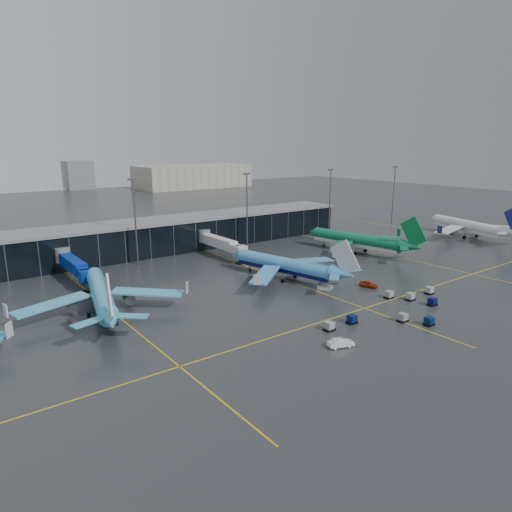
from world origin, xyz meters
TOP-DOWN VIEW (x-y plane):
  - ground at (0.00, 0.00)m, footprint 600.00×600.00m
  - terminal_pier at (0.00, 62.00)m, footprint 142.00×17.00m
  - jet_bridges at (-35.00, 42.99)m, footprint 94.00×27.50m
  - flood_masts at (5.00, 50.00)m, footprint 203.00×0.50m
  - distant_hangars at (49.94, 270.08)m, footprint 260.00×71.00m
  - taxi_lines at (10.00, 10.61)m, footprint 220.00×120.00m
  - airliner_arkefly at (-36.74, 17.22)m, footprint 44.79×48.59m
  - airliner_klm_near at (10.21, 12.85)m, footprint 43.41×47.13m
  - airliner_aer_lingus at (48.87, 21.99)m, footprint 44.36×48.87m
  - airliner_ba at (103.41, 13.90)m, footprint 49.66×53.41m
  - baggage_carts at (14.47, -20.47)m, footprint 37.41×16.63m
  - mobile_airstair at (12.93, 0.06)m, footprint 3.34×3.83m
  - service_van_red at (22.58, -5.66)m, footprint 3.11×4.97m
  - service_van_white at (-8.67, -25.45)m, footprint 5.07×3.11m

SIDE VIEW (x-z plane):
  - ground at x=0.00m, z-range 0.00..0.00m
  - taxi_lines at x=10.00m, z-range 0.00..0.02m
  - baggage_carts at x=14.47m, z-range -0.09..1.61m
  - mobile_airstair at x=12.93m, z-range -0.95..2.49m
  - service_van_red at x=22.58m, z-range 0.00..1.58m
  - service_van_white at x=-8.67m, z-range 0.00..1.58m
  - jet_bridges at x=-35.00m, z-range 0.95..8.15m
  - terminal_pier at x=0.00m, z-range 0.07..10.77m
  - airliner_klm_near at x=10.21m, z-range 0.00..12.39m
  - airliner_arkefly at x=-36.74m, z-range 0.00..12.74m
  - airliner_aer_lingus at x=48.87m, z-range 0.00..13.45m
  - airliner_ba at x=103.41m, z-range 0.00..13.67m
  - distant_hangars at x=49.94m, z-range -2.21..19.79m
  - flood_masts at x=5.00m, z-range 1.06..26.56m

